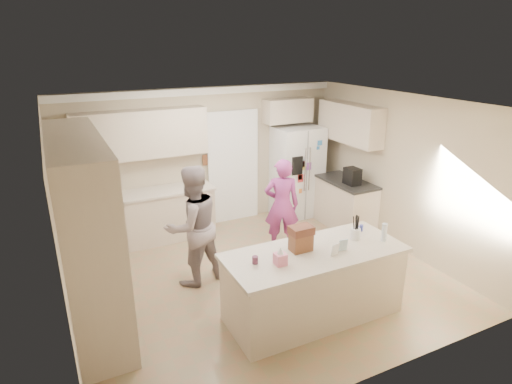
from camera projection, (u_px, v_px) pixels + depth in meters
name	position (u px, v px, depth m)	size (l,w,h in m)	color
floor	(260.00, 279.00, 6.42)	(5.20, 4.60, 0.02)	#957453
ceiling	(261.00, 103.00, 5.54)	(5.20, 4.60, 0.02)	white
wall_back	(205.00, 159.00, 7.93)	(5.20, 0.02, 2.60)	#C0B091
wall_front	(371.00, 273.00, 4.03)	(5.20, 0.02, 2.60)	#C0B091
wall_left	(58.00, 232.00, 4.90)	(0.02, 4.60, 2.60)	#C0B091
wall_right	(401.00, 173.00, 7.07)	(0.02, 4.60, 2.60)	#C0B091
crown_back	(203.00, 91.00, 7.48)	(5.20, 0.08, 0.12)	white
pantry_bank	(86.00, 230.00, 5.23)	(0.60, 2.60, 2.35)	beige
back_base_cab	(150.00, 218.00, 7.48)	(2.20, 0.60, 0.88)	beige
back_countertop	(148.00, 193.00, 7.32)	(2.24, 0.63, 0.04)	#BDB09E
back_upper_cab	(141.00, 134.00, 7.10)	(2.20, 0.35, 0.80)	beige
doorway_opening	(233.00, 168.00, 8.22)	(0.90, 0.06, 2.10)	black
doorway_casing	(233.00, 169.00, 8.19)	(1.02, 0.03, 2.22)	white
wall_frame_upper	(206.00, 146.00, 7.82)	(0.15, 0.02, 0.20)	brown
wall_frame_lower	(206.00, 160.00, 7.91)	(0.15, 0.02, 0.20)	brown
refrigerator	(297.00, 172.00, 8.50)	(0.90, 0.70, 1.80)	white
fridge_seam	(307.00, 177.00, 8.20)	(0.01, 0.02, 1.78)	gray
fridge_dispenser	(297.00, 166.00, 8.02)	(0.22, 0.03, 0.35)	black
fridge_handle_l	(305.00, 170.00, 8.12)	(0.02, 0.02, 0.85)	silver
fridge_handle_r	(309.00, 169.00, 8.16)	(0.02, 0.02, 0.85)	silver
over_fridge_cab	(288.00, 111.00, 8.19)	(0.95, 0.35, 0.45)	beige
right_base_cab	(345.00, 205.00, 8.07)	(0.60, 1.20, 0.88)	beige
right_countertop	(347.00, 182.00, 7.91)	(0.63, 1.24, 0.04)	#2D2B28
right_upper_cab	(350.00, 123.00, 7.78)	(0.35, 1.50, 0.70)	beige
coffee_maker	(352.00, 176.00, 7.67)	(0.22, 0.28, 0.30)	black
island_base	(313.00, 285.00, 5.42)	(2.20, 0.90, 0.88)	beige
island_top	(315.00, 253.00, 5.27)	(2.28, 0.96, 0.05)	#BDB09E
utensil_crock	(355.00, 234.00, 5.55)	(0.13, 0.13, 0.15)	white
tissue_box	(280.00, 259.00, 4.92)	(0.13, 0.13, 0.14)	pink
tissue_plume	(280.00, 250.00, 4.89)	(0.08, 0.08, 0.08)	white
dollhouse_body	(301.00, 242.00, 5.24)	(0.26, 0.18, 0.22)	brown
dollhouse_roof	(301.00, 230.00, 5.19)	(0.28, 0.20, 0.10)	#592D1E
jam_jar	(255.00, 260.00, 4.95)	(0.07, 0.07, 0.09)	#59263F
greeting_card_a	(335.00, 249.00, 5.13)	(0.12, 0.01, 0.16)	white
greeting_card_b	(343.00, 245.00, 5.23)	(0.12, 0.01, 0.16)	silver
water_bottle	(384.00, 232.00, 5.49)	(0.07, 0.07, 0.24)	silver
shaker_salt	(357.00, 229.00, 5.77)	(0.05, 0.05, 0.09)	#39419E
shaker_pepper	(361.00, 228.00, 5.80)	(0.05, 0.05, 0.09)	#39419E
teen_boy	(193.00, 226.00, 6.06)	(0.86, 0.67, 1.77)	gray
teen_girl	(282.00, 205.00, 7.07)	(0.58, 0.38, 1.59)	#A83088
fridge_magnets	(307.00, 177.00, 8.20)	(0.76, 0.02, 1.44)	tan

